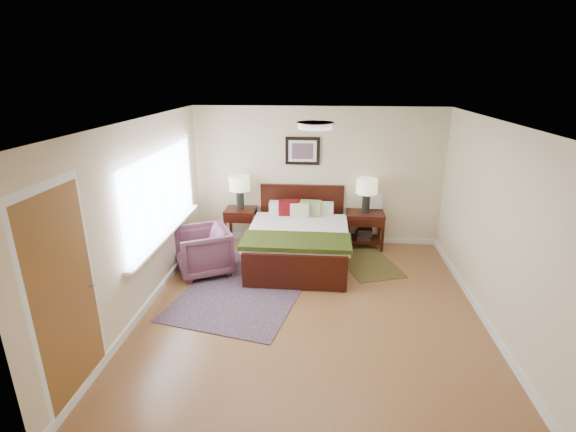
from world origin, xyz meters
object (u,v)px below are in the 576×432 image
object	(u,v)px
bed	(299,234)
rug_persian	(244,289)
nightstand_right	(364,226)
lamp_left	(240,186)
nightstand_left	(241,215)
armchair	(203,251)
lamp_right	(367,189)

from	to	relation	value
bed	rug_persian	bearing A→B (deg)	-124.83
nightstand_right	lamp_left	xyz separation A→B (m)	(-2.28, 0.01, 0.71)
bed	rug_persian	size ratio (longest dim) A/B	0.87
bed	lamp_left	distance (m)	1.48
nightstand_left	nightstand_right	world-z (taller)	nightstand_left
nightstand_right	nightstand_left	bearing A→B (deg)	-179.76
armchair	lamp_left	bearing A→B (deg)	137.53
lamp_right	bed	bearing A→B (deg)	-146.84
lamp_right	rug_persian	size ratio (longest dim) A/B	0.27
nightstand_right	lamp_right	bearing A→B (deg)	90.00
nightstand_left	nightstand_right	distance (m)	2.29
nightstand_left	nightstand_right	size ratio (longest dim) A/B	1.00
bed	armchair	size ratio (longest dim) A/B	2.46
nightstand_left	nightstand_right	xyz separation A→B (m)	(2.28, 0.01, -0.15)
lamp_right	armchair	bearing A→B (deg)	-153.82
nightstand_left	rug_persian	xyz separation A→B (m)	(0.39, -1.79, -0.53)
lamp_right	nightstand_right	bearing A→B (deg)	-90.00
lamp_left	rug_persian	distance (m)	2.15
nightstand_right	armchair	xyz separation A→B (m)	(-2.64, -1.28, -0.02)
bed	lamp_left	size ratio (longest dim) A/B	3.29
lamp_left	lamp_right	xyz separation A→B (m)	(2.28, 0.00, -0.00)
nightstand_right	rug_persian	bearing A→B (deg)	-136.44
lamp_left	armchair	bearing A→B (deg)	-105.33
lamp_left	rug_persian	xyz separation A→B (m)	(0.39, -1.81, -1.10)
bed	armchair	distance (m)	1.58
bed	nightstand_left	size ratio (longest dim) A/B	3.01
nightstand_right	rug_persian	size ratio (longest dim) A/B	0.29
lamp_left	armchair	size ratio (longest dim) A/B	0.75
lamp_left	rug_persian	size ratio (longest dim) A/B	0.27
lamp_left	bed	bearing A→B (deg)	-33.90
armchair	rug_persian	size ratio (longest dim) A/B	0.35
bed	rug_persian	xyz separation A→B (m)	(-0.73, -1.05, -0.49)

